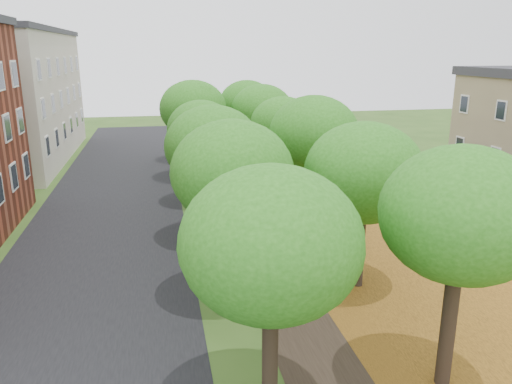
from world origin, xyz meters
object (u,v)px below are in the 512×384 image
car_silver (495,226)px  car_grey (435,185)px  bench (307,258)px  car_white (392,172)px  car_red (493,211)px

car_silver → car_grey: size_ratio=0.83×
car_silver → car_grey: 7.52m
bench → car_white: 16.02m
bench → car_silver: car_silver is taller
car_silver → car_red: size_ratio=0.88×
bench → car_silver: size_ratio=0.50×
bench → car_red: bearing=-75.3°
car_silver → car_white: bearing=-11.1°
car_red → car_grey: bearing=-5.4°
bench → car_white: (9.86, 12.63, 0.20)m
car_white → car_grey: bearing=-167.8°
car_white → car_silver: bearing=174.0°
car_silver → car_white: 11.06m
car_grey → car_red: bearing=160.2°
car_silver → car_white: size_ratio=0.79×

